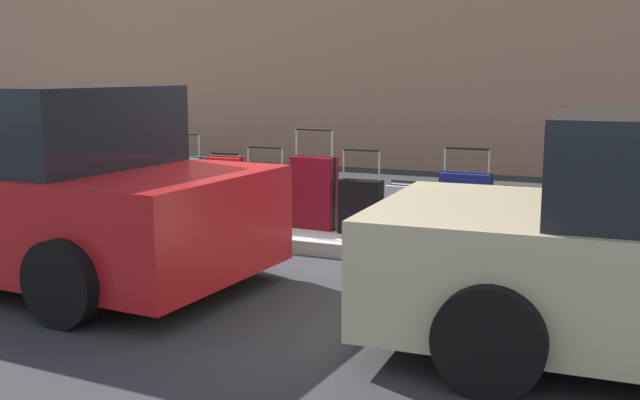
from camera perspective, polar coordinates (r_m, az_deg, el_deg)
name	(u,v)px	position (r m, az deg, el deg)	size (l,w,h in m)	color
ground_plane	(281,253)	(7.63, -2.92, -3.98)	(40.00, 40.00, 0.00)	#28282B
sidewalk_curb	(368,206)	(9.87, 3.61, -0.45)	(18.00, 5.00, 0.14)	#9E9B93
suitcase_olive_1	(630,228)	(7.24, 22.30, -1.99)	(0.36, 0.20, 0.87)	#59601E
suitcase_red_2	(580,219)	(7.36, 18.96, -1.37)	(0.37, 0.25, 0.87)	red
suitcase_teal_3	(523,220)	(7.40, 15.06, -1.48)	(0.50, 0.30, 0.60)	#0F606B
suitcase_navy_4	(465,207)	(7.55, 10.88, -0.55)	(0.50, 0.22, 0.94)	navy
suitcase_silver_5	(409,212)	(7.61, 6.68, -0.93)	(0.45, 0.22, 0.59)	#9EA0A8
suitcase_black_6	(361,207)	(7.81, 3.09, -0.50)	(0.45, 0.20, 0.88)	black
suitcase_maroon_7	(314,193)	(8.04, -0.45, 0.57)	(0.51, 0.23, 1.08)	maroon
suitcase_olive_8	(265,197)	(8.27, -4.12, 0.21)	(0.48, 0.21, 0.87)	#59601E
suitcase_red_9	(226,189)	(8.56, -7.08, 0.85)	(0.42, 0.24, 0.78)	red
suitcase_teal_10	(188,187)	(8.79, -9.92, 0.96)	(0.41, 0.23, 0.98)	#0F606B
suitcase_navy_11	(148,192)	(9.02, -12.84, 0.62)	(0.44, 0.21, 0.84)	navy
fire_hydrant	(89,174)	(9.58, -16.97, 1.87)	(0.39, 0.21, 0.82)	#D89E0C
bollard_post	(41,181)	(9.91, -20.26, 1.37)	(0.15, 0.15, 0.67)	brown
parked_car_red_1	(29,188)	(7.18, -21.04, 0.87)	(4.38, 2.27, 1.67)	#AD1619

